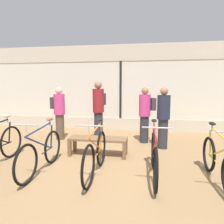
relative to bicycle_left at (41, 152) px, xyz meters
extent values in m
plane|color=#99754C|center=(1.07, 0.19, -0.39)|extent=(24.00, 24.00, 0.00)
cube|color=beige|center=(1.07, 4.05, -0.17)|extent=(12.00, 0.08, 0.45)
cube|color=silver|center=(1.07, 4.05, 1.13)|extent=(12.00, 0.04, 2.15)
cube|color=beige|center=(1.07, 4.05, 2.51)|extent=(12.00, 0.08, 0.60)
cube|color=black|center=(1.07, 4.02, 1.13)|extent=(0.08, 0.02, 2.15)
torus|color=black|center=(-1.12, 0.64, -0.02)|extent=(0.05, 0.75, 0.75)
cylinder|color=black|center=(-1.12, 0.60, 0.22)|extent=(0.03, 0.11, 0.49)
cylinder|color=black|center=(-1.12, 0.41, -0.02)|extent=(0.03, 0.46, 0.03)
cylinder|color=#B2B2B7|center=(-1.12, 0.56, 0.53)|extent=(0.02, 0.02, 0.14)
ellipsoid|color=#B2A893|center=(-1.12, 0.56, 0.61)|extent=(0.11, 0.22, 0.06)
torus|color=black|center=(0.00, 0.48, -0.04)|extent=(0.05, 0.71, 0.71)
torus|color=black|center=(0.00, -0.51, -0.04)|extent=(0.05, 0.71, 0.71)
cylinder|color=navy|center=(0.00, -0.05, 0.20)|extent=(0.03, 0.93, 0.51)
cylinder|color=navy|center=(0.00, 0.44, 0.20)|extent=(0.03, 0.11, 0.49)
cylinder|color=navy|center=(0.00, -0.02, 0.48)|extent=(0.03, 0.86, 0.10)
cylinder|color=navy|center=(0.00, 0.26, -0.04)|extent=(0.03, 0.45, 0.03)
cylinder|color=#B2B2B7|center=(0.00, 0.40, 0.51)|extent=(0.02, 0.02, 0.14)
ellipsoid|color=brown|center=(0.00, 0.40, 0.59)|extent=(0.11, 0.22, 0.06)
cylinder|color=#B2B2B7|center=(0.00, -0.45, 0.57)|extent=(0.02, 0.02, 0.12)
cylinder|color=#ADADB2|center=(0.00, -0.45, 0.63)|extent=(0.46, 0.02, 0.02)
torus|color=black|center=(1.09, 0.52, -0.02)|extent=(0.05, 0.74, 0.74)
torus|color=black|center=(1.09, -0.47, -0.02)|extent=(0.05, 0.74, 0.74)
cylinder|color=orange|center=(1.09, -0.01, 0.22)|extent=(0.03, 0.92, 0.51)
cylinder|color=orange|center=(1.09, 0.48, 0.22)|extent=(0.03, 0.11, 0.49)
cylinder|color=orange|center=(1.09, 0.02, 0.49)|extent=(0.03, 0.85, 0.10)
cylinder|color=orange|center=(1.09, 0.30, -0.02)|extent=(0.03, 0.44, 0.03)
cylinder|color=#B2B2B7|center=(1.09, 0.44, 0.53)|extent=(0.02, 0.02, 0.14)
ellipsoid|color=black|center=(1.09, 0.44, 0.61)|extent=(0.11, 0.22, 0.06)
cylinder|color=#B2B2B7|center=(1.09, -0.41, 0.59)|extent=(0.02, 0.02, 0.12)
cylinder|color=#ADADB2|center=(1.09, -0.41, 0.65)|extent=(0.46, 0.02, 0.02)
torus|color=black|center=(2.17, 0.63, -0.03)|extent=(0.05, 0.73, 0.73)
torus|color=black|center=(2.17, -0.40, -0.03)|extent=(0.05, 0.73, 0.73)
cylinder|color=red|center=(2.17, 0.07, 0.21)|extent=(0.03, 0.97, 0.51)
cylinder|color=red|center=(2.17, 0.59, 0.21)|extent=(0.03, 0.11, 0.49)
cylinder|color=red|center=(2.17, 0.10, 0.48)|extent=(0.03, 0.90, 0.10)
cylinder|color=red|center=(2.17, 0.40, -0.03)|extent=(0.03, 0.47, 0.03)
cylinder|color=#B2B2B7|center=(2.17, 0.55, 0.52)|extent=(0.02, 0.02, 0.14)
ellipsoid|color=black|center=(2.17, 0.55, 0.60)|extent=(0.11, 0.22, 0.06)
cylinder|color=#B2B2B7|center=(2.17, -0.34, 0.58)|extent=(0.02, 0.02, 0.12)
cylinder|color=#ADADB2|center=(2.17, -0.34, 0.64)|extent=(0.46, 0.02, 0.02)
torus|color=black|center=(3.25, 0.58, -0.05)|extent=(0.05, 0.69, 0.69)
cylinder|color=gold|center=(3.25, 0.02, 0.19)|extent=(0.03, 0.98, 0.51)
cylinder|color=gold|center=(3.25, 0.54, 0.19)|extent=(0.03, 0.11, 0.49)
cylinder|color=gold|center=(3.25, 0.05, 0.46)|extent=(0.03, 0.91, 0.10)
cylinder|color=gold|center=(3.25, 0.34, -0.05)|extent=(0.03, 0.47, 0.03)
cylinder|color=#B2B2B7|center=(3.25, 0.50, 0.50)|extent=(0.02, 0.02, 0.14)
ellipsoid|color=black|center=(3.25, 0.50, 0.58)|extent=(0.11, 0.22, 0.06)
cube|color=brown|center=(0.88, 1.09, 0.02)|extent=(1.40, 0.44, 0.05)
cube|color=brown|center=(0.22, 0.91, -0.20)|extent=(0.08, 0.08, 0.39)
cube|color=brown|center=(1.54, 0.91, -0.20)|extent=(0.08, 0.08, 0.39)
cube|color=brown|center=(0.22, 1.27, -0.20)|extent=(0.08, 0.08, 0.39)
cube|color=brown|center=(1.54, 1.27, -0.20)|extent=(0.08, 0.08, 0.39)
cylinder|color=#2D2D38|center=(2.48, 1.93, 0.01)|extent=(0.31, 0.31, 0.80)
cylinder|color=#23283D|center=(2.48, 1.93, 0.73)|extent=(0.40, 0.40, 0.64)
sphere|color=#9E7051|center=(2.48, 1.93, 1.15)|extent=(0.21, 0.21, 0.21)
cylinder|color=#2D2D38|center=(0.60, 2.36, 0.05)|extent=(0.31, 0.31, 0.89)
cylinder|color=maroon|center=(0.60, 2.36, 0.85)|extent=(0.41, 0.41, 0.70)
sphere|color=#9E7051|center=(0.60, 2.36, 1.32)|extent=(0.23, 0.23, 0.23)
cube|color=#38383D|center=(0.65, 2.59, 0.88)|extent=(0.26, 0.19, 0.36)
cylinder|color=brown|center=(-0.65, 2.35, 0.00)|extent=(0.35, 0.35, 0.80)
cylinder|color=#D13D84|center=(-0.65, 2.35, 0.72)|extent=(0.46, 0.46, 0.63)
sphere|color=beige|center=(-0.65, 2.35, 1.14)|extent=(0.21, 0.21, 0.21)
cube|color=#38383D|center=(-0.86, 2.46, 0.75)|extent=(0.23, 0.28, 0.36)
cylinder|color=#2D2D38|center=(1.98, 2.42, 0.01)|extent=(0.32, 0.32, 0.80)
cylinder|color=#D13D84|center=(1.98, 2.42, 0.72)|extent=(0.42, 0.42, 0.63)
sphere|color=#9E7051|center=(1.98, 2.42, 1.14)|extent=(0.21, 0.21, 0.21)
cube|color=#38383D|center=(2.21, 2.49, 0.76)|extent=(0.20, 0.27, 0.36)
camera|label=1|loc=(1.98, -3.49, 1.29)|focal=32.00mm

